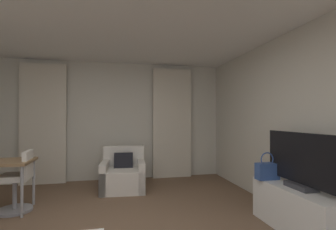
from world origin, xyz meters
The scene contains 9 objects.
wall_window centered at (0.00, 3.03, 1.30)m, with size 5.12×0.06×2.60m.
wall_right centered at (2.53, 0.00, 1.30)m, with size 0.06×6.12×2.60m.
curtain_left_panel centered at (-1.38, 2.90, 1.25)m, with size 0.90×0.06×2.50m.
curtain_right_panel centered at (1.38, 2.90, 1.25)m, with size 0.90×0.06×2.50m.
armchair centered at (0.24, 2.15, 0.27)m, with size 0.86×0.88×0.80m.
desk_chair centered at (-1.32, 1.36, 0.39)m, with size 0.48×0.48×0.88m.
tv_console centered at (2.22, -0.10, 0.27)m, with size 0.46×1.24×0.53m.
tv_flatscreen centered at (2.22, -0.14, 0.85)m, with size 0.20×1.12×0.66m.
handbag_primary centered at (2.10, 0.34, 0.65)m, with size 0.30×0.14×0.37m.
Camera 1 is at (0.06, -2.67, 1.37)m, focal length 26.50 mm.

